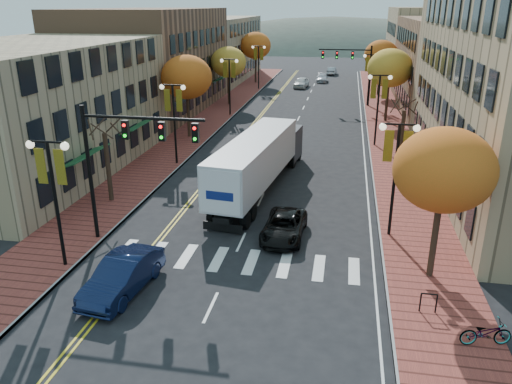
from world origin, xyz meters
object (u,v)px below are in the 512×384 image
at_px(navy_sedan, 123,276).
at_px(bicycle, 486,333).
at_px(semi_truck, 260,158).
at_px(black_suv, 284,226).

relative_size(navy_sedan, bicycle, 2.56).
height_order(semi_truck, black_suv, semi_truck).
xyz_separation_m(semi_truck, bicycle, (10.56, -14.55, -1.55)).
xyz_separation_m(semi_truck, black_suv, (2.45, -6.87, -1.57)).
bearing_deg(semi_truck, navy_sedan, -98.27).
height_order(semi_truck, navy_sedan, semi_truck).
bearing_deg(navy_sedan, black_suv, 53.77).
relative_size(black_suv, bicycle, 2.41).
height_order(semi_truck, bicycle, semi_truck).
distance_m(semi_truck, black_suv, 7.46).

